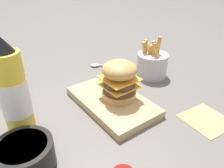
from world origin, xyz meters
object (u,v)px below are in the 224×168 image
object	(u,v)px
ketchup_bottle	(14,93)
spoon	(102,65)
burger	(119,80)
fries_basket	(152,64)
serving_board	(112,101)
side_bowl	(25,156)

from	to	relation	value
ketchup_bottle	spoon	size ratio (longest dim) A/B	1.84
burger	spoon	bearing A→B (deg)	-23.06
fries_basket	spoon	size ratio (longest dim) A/B	1.09
serving_board	ketchup_bottle	xyz separation A→B (m)	(0.04, 0.26, 0.10)
serving_board	side_bowl	world-z (taller)	side_bowl
fries_basket	spoon	bearing A→B (deg)	31.32
serving_board	spoon	distance (m)	0.28
burger	side_bowl	xyz separation A→B (m)	(-0.07, 0.31, -0.05)
side_bowl	serving_board	bearing A→B (deg)	-74.36
ketchup_bottle	fries_basket	xyz separation A→B (m)	(0.03, -0.50, -0.07)
fries_basket	ketchup_bottle	bearing A→B (deg)	93.32
burger	fries_basket	bearing A→B (deg)	-70.38
ketchup_bottle	burger	bearing A→B (deg)	-99.95
serving_board	ketchup_bottle	size ratio (longest dim) A/B	1.10
fries_basket	spoon	world-z (taller)	fries_basket
burger	spoon	size ratio (longest dim) A/B	0.86
spoon	fries_basket	bearing A→B (deg)	159.62
fries_basket	side_bowl	xyz separation A→B (m)	(-0.15, 0.52, -0.01)
side_bowl	spoon	xyz separation A→B (m)	(0.33, -0.41, -0.03)
ketchup_bottle	fries_basket	distance (m)	0.50
serving_board	spoon	bearing A→B (deg)	-27.64
serving_board	fries_basket	xyz separation A→B (m)	(0.07, -0.24, 0.03)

